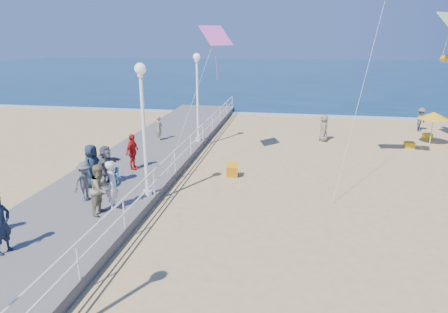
% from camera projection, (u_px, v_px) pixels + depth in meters
% --- Properties ---
extents(ground, '(160.00, 160.00, 0.00)m').
position_uv_depth(ground, '(278.00, 213.00, 15.68)').
color(ground, tan).
rests_on(ground, ground).
extents(ocean, '(160.00, 90.00, 0.05)m').
position_uv_depth(ocean, '(293.00, 72.00, 76.98)').
color(ocean, '#0C2C4A').
rests_on(ocean, ground).
extents(surf_line, '(160.00, 1.20, 0.04)m').
position_uv_depth(surf_line, '(288.00, 115.00, 35.01)').
color(surf_line, silver).
rests_on(surf_line, ground).
extents(boardwalk, '(5.00, 44.00, 0.40)m').
position_uv_depth(boardwalk, '(100.00, 196.00, 16.86)').
color(boardwalk, slate).
rests_on(boardwalk, ground).
extents(railing, '(0.05, 42.00, 0.55)m').
position_uv_depth(railing, '(154.00, 176.00, 16.15)').
color(railing, white).
rests_on(railing, boardwalk).
extents(lamp_post_mid, '(0.44, 0.44, 5.32)m').
position_uv_depth(lamp_post_mid, '(143.00, 117.00, 15.50)').
color(lamp_post_mid, white).
rests_on(lamp_post_mid, boardwalk).
extents(lamp_post_far, '(0.44, 0.44, 5.32)m').
position_uv_depth(lamp_post_far, '(197.00, 88.00, 23.99)').
color(lamp_post_far, white).
rests_on(lamp_post_far, boardwalk).
extents(woman_holding_toddler, '(0.59, 0.77, 1.87)m').
position_uv_depth(woman_holding_toddler, '(113.00, 185.00, 14.92)').
color(woman_holding_toddler, silver).
rests_on(woman_holding_toddler, boardwalk).
extents(toddler_held, '(0.36, 0.42, 0.74)m').
position_uv_depth(toddler_held, '(118.00, 177.00, 14.95)').
color(toddler_held, '#358FC8').
rests_on(toddler_held, boardwalk).
extents(spectator_0, '(0.52, 0.72, 1.85)m').
position_uv_depth(spectator_0, '(1.00, 224.00, 11.81)').
color(spectator_0, '#162032').
rests_on(spectator_0, boardwalk).
extents(spectator_1, '(0.78, 0.97, 1.87)m').
position_uv_depth(spectator_1, '(100.00, 189.00, 14.50)').
color(spectator_1, '#827C5A').
rests_on(spectator_1, boardwalk).
extents(spectator_2, '(0.96, 1.19, 1.61)m').
position_uv_depth(spectator_2, '(85.00, 181.00, 15.67)').
color(spectator_2, '#525156').
rests_on(spectator_2, boardwalk).
extents(spectator_3, '(0.56, 1.08, 1.76)m').
position_uv_depth(spectator_3, '(132.00, 152.00, 19.36)').
color(spectator_3, red).
rests_on(spectator_3, boardwalk).
extents(spectator_4, '(0.78, 1.03, 1.89)m').
position_uv_depth(spectator_4, '(92.00, 166.00, 17.06)').
color(spectator_4, '#1B2A3B').
rests_on(spectator_4, boardwalk).
extents(spectator_5, '(0.73, 1.71, 1.79)m').
position_uv_depth(spectator_5, '(106.00, 165.00, 17.29)').
color(spectator_5, '#58585D').
rests_on(spectator_5, boardwalk).
extents(spectator_6, '(0.40, 0.59, 1.56)m').
position_uv_depth(spectator_6, '(159.00, 128.00, 24.88)').
color(spectator_6, '#998F6A').
rests_on(spectator_6, boardwalk).
extents(beach_walker_a, '(1.20, 1.28, 1.74)m').
position_uv_depth(beach_walker_a, '(421.00, 120.00, 28.90)').
color(beach_walker_a, '#535457').
rests_on(beach_walker_a, ground).
extents(beach_walker_c, '(0.67, 0.93, 1.77)m').
position_uv_depth(beach_walker_c, '(324.00, 128.00, 26.17)').
color(beach_walker_c, '#7D6F56').
rests_on(beach_walker_c, ground).
extents(box_kite, '(0.63, 0.77, 0.74)m').
position_uv_depth(box_kite, '(232.00, 171.00, 19.63)').
color(box_kite, '#D4540C').
rests_on(box_kite, ground).
extents(beach_umbrella, '(1.90, 1.90, 2.14)m').
position_uv_depth(beach_umbrella, '(434.00, 116.00, 24.91)').
color(beach_umbrella, white).
rests_on(beach_umbrella, ground).
extents(beach_chair_left, '(0.55, 0.55, 0.40)m').
position_uv_depth(beach_chair_left, '(409.00, 145.00, 24.67)').
color(beach_chair_left, gold).
rests_on(beach_chair_left, ground).
extents(beach_chair_right, '(0.55, 0.55, 0.40)m').
position_uv_depth(beach_chair_right, '(427.00, 136.00, 26.81)').
color(beach_chair_right, yellow).
rests_on(beach_chair_right, ground).
extents(kite_diamond_pink, '(1.75, 1.79, 0.98)m').
position_uv_depth(kite_diamond_pink, '(216.00, 35.00, 20.06)').
color(kite_diamond_pink, '#EB56BA').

